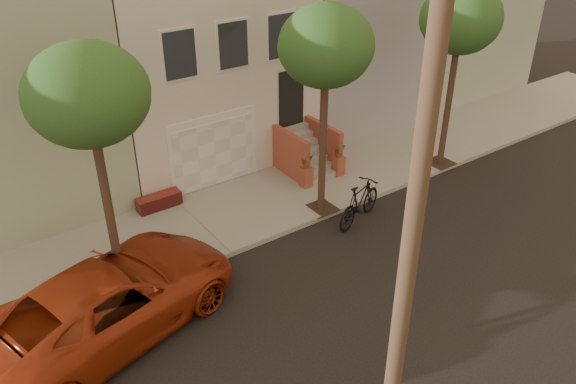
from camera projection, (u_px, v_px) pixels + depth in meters
ground at (384, 289)px, 14.78m from camera, size 90.00×90.00×0.00m
sidewalk at (269, 201)px, 18.52m from camera, size 40.00×3.70×0.15m
house_row at (179, 50)px, 20.87m from camera, size 33.10×11.70×7.00m
tree_left at (88, 97)px, 12.15m from camera, size 2.70×2.57×6.30m
tree_mid at (326, 47)px, 15.42m from camera, size 2.70×2.57×6.30m
tree_right at (461, 20)px, 18.18m from camera, size 2.70×2.57×6.30m
pickup_truck at (109, 301)px, 13.06m from camera, size 6.89×4.53×1.76m
motorcycle at (360, 202)px, 17.27m from camera, size 2.31×1.28×1.34m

